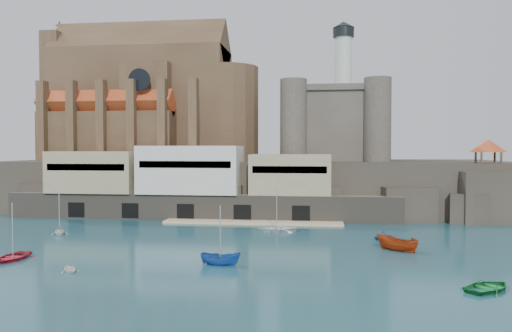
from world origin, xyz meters
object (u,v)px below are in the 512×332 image
object	(u,v)px
church	(149,105)
boat_0	(13,259)
castle_keep	(334,121)
boat_2	(220,265)
pavilion	(488,147)
boat_1	(70,272)

from	to	relation	value
church	boat_0	bearing A→B (deg)	-87.07
castle_keep	boat_2	size ratio (longest dim) A/B	6.52
pavilion	boat_2	bearing A→B (deg)	-136.15
church	boat_1	xyz separation A→B (m)	(11.95, -58.75, -22.13)
church	boat_2	xyz separation A→B (m)	(26.57, -53.85, -22.13)
castle_keep	boat_0	distance (m)	67.75
boat_0	church	bearing A→B (deg)	89.16
boat_0	boat_2	bearing A→B (deg)	-2.94
boat_0	boat_1	distance (m)	10.24
castle_keep	pavilion	world-z (taller)	castle_keep
castle_keep	pavilion	bearing A→B (deg)	-30.18
castle_keep	boat_0	size ratio (longest dim) A/B	5.29
pavilion	boat_0	xyz separation A→B (m)	(-63.35, -38.34, -12.73)
boat_0	boat_1	xyz separation A→B (m)	(9.17, -4.55, 0.00)
boat_1	boat_2	size ratio (longest dim) A/B	0.58
castle_keep	boat_0	bearing A→B (deg)	-125.02
pavilion	boat_1	size ratio (longest dim) A/B	2.47
boat_1	boat_0	bearing A→B (deg)	109.55
boat_0	boat_2	xyz separation A→B (m)	(23.79, 0.34, 0.00)
church	castle_keep	size ratio (longest dim) A/B	1.60
castle_keep	boat_1	bearing A→B (deg)	-115.99
boat_0	boat_1	bearing A→B (deg)	-30.17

